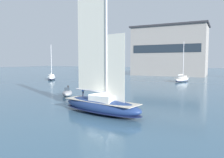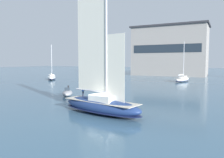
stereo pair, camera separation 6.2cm
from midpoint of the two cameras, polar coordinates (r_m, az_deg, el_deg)
ground_plane at (r=26.97m, az=-2.91°, el=-8.99°), size 400.00×400.00×0.00m
waterfront_building at (r=101.54m, az=14.85°, el=7.11°), size 32.34×16.58×21.81m
tree_shore_center at (r=106.08m, az=-0.13°, el=6.39°), size 6.62×6.62×13.62m
sailboat_main at (r=26.69m, az=-2.88°, el=-6.43°), size 11.98×5.38×15.89m
sailboat_moored_near_marina at (r=52.55m, az=-0.39°, el=-1.62°), size 5.11×6.32×8.84m
sailboat_moored_mid_channel at (r=78.16m, az=-15.42°, el=0.44°), size 7.41×8.35×12.04m
sailboat_moored_outer_mooring at (r=71.23m, az=17.93°, el=0.00°), size 4.30×9.36×12.43m
motor_tender at (r=40.88m, az=-11.53°, el=-3.60°), size 3.96×4.67×1.70m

